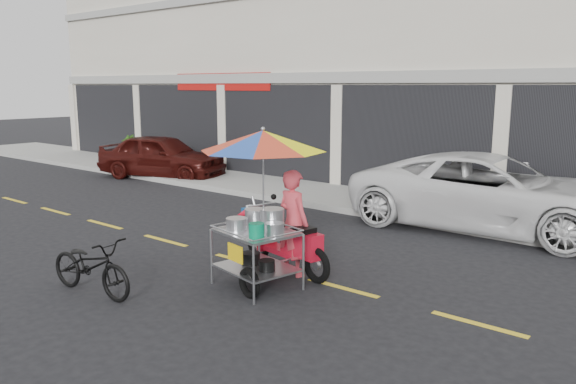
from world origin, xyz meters
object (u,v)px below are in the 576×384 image
Objects in this scene: near_bicycle at (91,266)px; food_vendor_rig at (273,185)px; white_pickup at (490,192)px; maroon_sedan at (162,156)px.

food_vendor_rig is (1.64, 2.00, 1.05)m from near_bicycle.
white_pickup is 7.74m from near_bicycle.
white_pickup is at bearing 86.37° from food_vendor_rig.
maroon_sedan is 2.59× the size of near_bicycle.
maroon_sedan is 0.74× the size of white_pickup.
white_pickup reaches higher than maroon_sedan.
food_vendor_rig is (8.93, -5.07, 0.77)m from maroon_sedan.
white_pickup is (10.34, 0.04, 0.07)m from maroon_sedan.
food_vendor_rig is at bearing -45.03° from near_bicycle.
food_vendor_rig is at bearing 160.62° from white_pickup.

